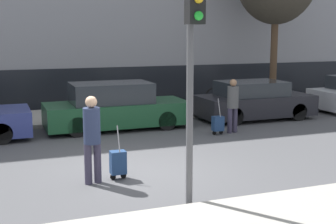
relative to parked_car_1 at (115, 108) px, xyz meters
name	(u,v)px	position (x,y,z in m)	size (l,w,h in m)	color
ground_plane	(133,172)	(-0.79, -4.64, -0.68)	(80.00, 80.00, 0.00)	#4C4C4F
sidewalk_far	(78,116)	(-0.79, 2.36, -0.62)	(28.00, 3.00, 0.12)	#A39E93
parked_car_1	(115,108)	(0.00, 0.00, 0.00)	(4.47, 1.73, 1.47)	#194728
parked_car_2	(254,101)	(4.97, -0.08, -0.05)	(4.03, 1.78, 1.34)	black
pedestrian_left	(92,134)	(-1.77, -5.12, 0.34)	(0.35, 0.34, 1.78)	#383347
trolley_left	(118,162)	(-1.23, -5.03, -0.32)	(0.34, 0.29, 1.14)	navy
pedestrian_right	(233,103)	(3.18, -1.81, 0.24)	(0.35, 0.34, 1.63)	#383347
trolley_right	(218,124)	(2.64, -1.91, -0.35)	(0.34, 0.29, 1.09)	navy
traffic_light	(193,45)	(-0.42, -7.00, 2.13)	(0.28, 0.47, 3.95)	#515154
parked_bicycle	(225,96)	(5.19, 2.53, -0.19)	(1.77, 0.06, 0.96)	black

